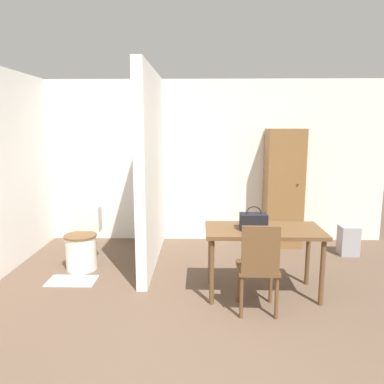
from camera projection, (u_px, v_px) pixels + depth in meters
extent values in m
plane|color=brown|center=(199.00, 380.00, 2.69)|extent=(16.00, 16.00, 0.00)
cube|color=white|center=(200.00, 161.00, 5.89)|extent=(5.74, 0.12, 2.50)
cube|color=white|center=(151.00, 169.00, 4.87)|extent=(0.12, 1.97, 2.50)
cube|color=brown|center=(264.00, 230.00, 3.96)|extent=(1.23, 0.63, 0.04)
cylinder|color=brown|center=(212.00, 272.00, 3.78)|extent=(0.05, 0.05, 0.69)
cylinder|color=brown|center=(322.00, 273.00, 3.76)|extent=(0.05, 0.05, 0.69)
cylinder|color=brown|center=(210.00, 255.00, 4.28)|extent=(0.05, 0.05, 0.69)
cylinder|color=brown|center=(308.00, 255.00, 4.26)|extent=(0.05, 0.05, 0.69)
cube|color=brown|center=(257.00, 268.00, 3.64)|extent=(0.40, 0.40, 0.04)
cube|color=brown|center=(261.00, 250.00, 3.42)|extent=(0.35, 0.04, 0.45)
cylinder|color=brown|center=(238.00, 283.00, 3.85)|extent=(0.04, 0.04, 0.42)
cylinder|color=brown|center=(271.00, 283.00, 3.83)|extent=(0.04, 0.04, 0.42)
cylinder|color=brown|center=(241.00, 297.00, 3.52)|extent=(0.04, 0.04, 0.42)
cylinder|color=brown|center=(277.00, 298.00, 3.51)|extent=(0.04, 0.04, 0.42)
cylinder|color=silver|center=(81.00, 253.00, 4.73)|extent=(0.38, 0.38, 0.43)
cylinder|color=brown|center=(80.00, 236.00, 4.69)|extent=(0.40, 0.40, 0.02)
cube|color=silver|center=(86.00, 219.00, 4.92)|extent=(0.38, 0.18, 0.33)
cube|color=black|center=(253.00, 222.00, 3.91)|extent=(0.28, 0.18, 0.17)
torus|color=black|center=(254.00, 214.00, 3.90)|extent=(0.17, 0.01, 0.17)
cube|color=brown|center=(283.00, 188.00, 5.62)|extent=(0.54, 0.45, 1.76)
sphere|color=black|center=(298.00, 185.00, 5.37)|extent=(0.02, 0.02, 0.02)
cube|color=silver|center=(72.00, 281.00, 4.39)|extent=(0.56, 0.32, 0.01)
cube|color=#9E9EA3|center=(348.00, 240.00, 5.28)|extent=(0.25, 0.24, 0.42)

